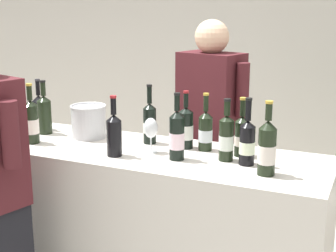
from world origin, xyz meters
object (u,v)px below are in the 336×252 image
object	(u,v)px
wine_bottle_4	(39,112)
wine_bottle_8	(242,135)
wine_glass	(151,129)
wine_bottle_0	(31,122)
wine_bottle_7	(247,142)
wine_bottle_11	(267,148)
person_server	(209,152)
wine_bottle_9	(114,133)
wine_bottle_10	(45,113)
wine_bottle_3	(150,123)
wine_bottle_5	(205,131)
ice_bucket	(89,121)
wine_bottle_6	(226,138)
wine_bottle_1	(186,128)
wine_bottle_2	(177,135)

from	to	relation	value
wine_bottle_4	wine_bottle_8	world-z (taller)	wine_bottle_4
wine_bottle_4	wine_glass	bearing A→B (deg)	-10.71
wine_bottle_0	wine_bottle_7	world-z (taller)	wine_bottle_0
wine_bottle_11	person_server	world-z (taller)	person_server
wine_bottle_9	wine_bottle_11	bearing A→B (deg)	2.23
wine_bottle_0	wine_bottle_10	size ratio (longest dim) A/B	1.04
wine_bottle_10	wine_glass	distance (m)	0.77
wine_bottle_3	wine_bottle_9	distance (m)	0.30
wine_bottle_4	wine_bottle_5	xyz separation A→B (m)	(1.11, -0.01, -0.00)
wine_bottle_0	wine_glass	distance (m)	0.71
wine_bottle_0	wine_bottle_3	size ratio (longest dim) A/B	1.01
wine_bottle_8	wine_bottle_10	world-z (taller)	wine_bottle_10
wine_bottle_7	ice_bucket	size ratio (longest dim) A/B	1.58
wine_glass	ice_bucket	distance (m)	0.49
wine_bottle_8	wine_bottle_9	distance (m)	0.66
wine_bottle_5	ice_bucket	bearing A→B (deg)	-177.78
wine_bottle_0	wine_glass	bearing A→B (deg)	8.83
wine_bottle_0	wine_bottle_11	distance (m)	1.34
wine_bottle_6	wine_bottle_7	size ratio (longest dim) A/B	0.95
wine_bottle_5	wine_bottle_11	xyz separation A→B (m)	(0.39, -0.26, 0.02)
wine_glass	person_server	size ratio (longest dim) A/B	0.11
wine_bottle_6	wine_bottle_9	bearing A→B (deg)	-163.76
wine_bottle_11	wine_glass	bearing A→B (deg)	171.03
wine_bottle_5	wine_bottle_8	distance (m)	0.21
wine_bottle_0	wine_bottle_9	size ratio (longest dim) A/B	1.07
wine_bottle_6	ice_bucket	world-z (taller)	wine_bottle_6
wine_bottle_0	ice_bucket	world-z (taller)	wine_bottle_0
wine_bottle_10	wine_bottle_11	world-z (taller)	wine_bottle_11
wine_bottle_10	wine_bottle_1	bearing A→B (deg)	3.82
wine_bottle_2	wine_bottle_7	xyz separation A→B (m)	(0.35, 0.06, -0.01)
wine_bottle_3	wine_bottle_4	size ratio (longest dim) A/B	1.05
wine_bottle_11	wine_bottle_10	bearing A→B (deg)	172.11
wine_bottle_7	wine_bottle_10	bearing A→B (deg)	176.13
wine_bottle_4	wine_bottle_9	world-z (taller)	wine_bottle_4
wine_bottle_0	wine_glass	world-z (taller)	wine_bottle_0
wine_bottle_5	person_server	xyz separation A→B (m)	(-0.16, 0.54, -0.29)
wine_bottle_7	wine_bottle_8	distance (m)	0.15
wine_bottle_7	person_server	world-z (taller)	person_server
wine_bottle_1	wine_bottle_2	world-z (taller)	wine_bottle_2
wine_bottle_6	wine_glass	bearing A→B (deg)	-175.90
wine_bottle_1	wine_bottle_7	size ratio (longest dim) A/B	0.95
wine_bottle_7	wine_bottle_10	xyz separation A→B (m)	(-1.28, 0.09, 0.01)
wine_bottle_6	wine_bottle_9	size ratio (longest dim) A/B	1.00
wine_bottle_3	wine_bottle_5	size ratio (longest dim) A/B	1.07
wine_bottle_3	wine_bottle_8	world-z (taller)	wine_bottle_3
wine_bottle_2	wine_bottle_4	distance (m)	1.05
wine_bottle_3	wine_bottle_6	size ratio (longest dim) A/B	1.06
wine_bottle_7	wine_bottle_11	distance (m)	0.16
wine_bottle_2	wine_glass	size ratio (longest dim) A/B	1.83
wine_bottle_2	wine_bottle_11	distance (m)	0.47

